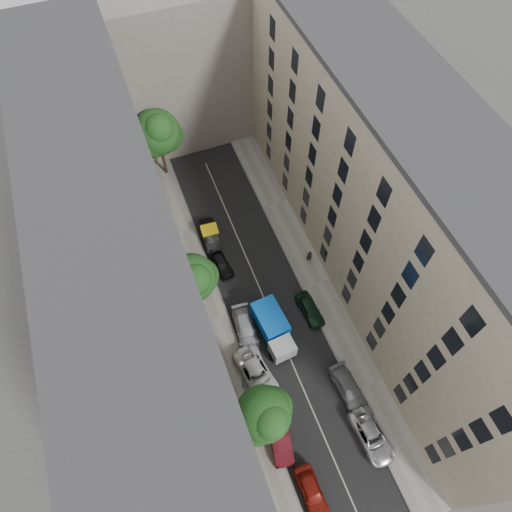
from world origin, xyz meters
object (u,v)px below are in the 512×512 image
car_left_0 (312,492)px  tree_mid (193,279)px  tarp_truck (274,329)px  car_left_5 (210,236)px  car_left_1 (280,437)px  car_left_4 (221,263)px  car_right_2 (310,309)px  car_left_3 (245,328)px  tree_far (158,134)px  tree_near (265,415)px  lamp_post (242,373)px  car_left_2 (256,374)px  pedestrian (309,256)px  car_right_0 (372,436)px  car_right_1 (349,389)px

car_left_0 → tree_mid: size_ratio=0.52×
tarp_truck → car_left_5: size_ratio=1.32×
car_left_1 → car_left_4: car_left_1 is taller
car_left_1 → tree_mid: size_ratio=0.57×
car_left_1 → car_left_5: size_ratio=1.02×
car_left_5 → car_right_2: car_left_5 is taller
car_left_3 → tree_far: tree_far is taller
car_left_5 → car_left_3: bearing=-86.4°
tree_near → car_right_2: bearing=46.4°
tree_mid → car_left_4: bearing=45.6°
car_left_3 → car_left_4: car_left_3 is taller
car_left_1 → lamp_post: 6.39m
car_left_5 → car_left_4: bearing=-85.8°
car_left_5 → tree_mid: size_ratio=0.56×
car_left_1 → lamp_post: size_ratio=0.67×
car_left_2 → car_left_4: 12.09m
car_left_5 → pedestrian: size_ratio=2.71×
car_right_0 → lamp_post: lamp_post is taller
car_left_1 → car_left_5: (0.80, 21.37, -0.01)m
car_left_0 → lamp_post: lamp_post is taller
tarp_truck → car_right_1: size_ratio=1.29×
car_left_1 → tree_near: tree_near is taller
tarp_truck → tree_near: bearing=-122.2°
car_right_1 → pedestrian: pedestrian is taller
car_left_1 → car_left_4: (0.80, 17.77, -0.11)m
car_left_4 → car_right_2: (6.40, -8.00, 0.04)m
car_right_2 → tree_far: size_ratio=0.44×
tree_near → car_left_1: bearing=-54.3°
car_left_2 → car_left_1: bearing=-98.7°
car_left_4 → lamp_post: 13.31m
tree_mid → tree_far: 18.13m
tarp_truck → car_right_1: (4.20, -7.31, -0.79)m
car_left_1 → tree_far: tree_far is taller
car_left_2 → car_right_0: (7.11, -8.33, -0.07)m
car_left_1 → car_left_2: (0.09, 5.70, 0.00)m
tree_mid → lamp_post: bearing=-81.7°
tarp_truck → car_left_2: tarp_truck is taller
car_left_4 → pedestrian: (8.72, -2.58, 0.34)m
car_left_3 → lamp_post: (-2.04, -5.02, 3.59)m
car_left_1 → car_right_2: bearing=63.0°
car_left_5 → tree_far: 12.30m
car_right_1 → tree_near: tree_near is taller
car_right_2 → tree_far: bearing=106.4°
car_left_4 → tree_near: 17.13m
tree_near → tree_mid: size_ratio=0.90×
car_right_1 → tree_mid: bearing=124.2°
car_right_1 → car_left_1: bearing=-171.5°
car_left_2 → pedestrian: 13.38m
tree_mid → car_right_1: bearing=-51.9°
tarp_truck → car_left_3: size_ratio=1.26×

